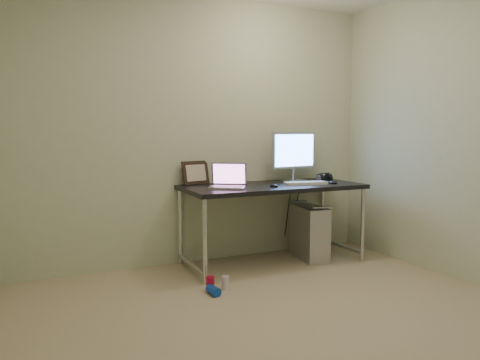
# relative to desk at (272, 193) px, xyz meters

# --- Properties ---
(floor) EXTENTS (3.50, 3.50, 0.00)m
(floor) POSITION_rel_desk_xyz_m (-0.58, -1.38, -0.68)
(floor) COLOR tan
(floor) RESTS_ON ground
(wall_back) EXTENTS (3.50, 0.02, 2.50)m
(wall_back) POSITION_rel_desk_xyz_m (-0.58, 0.37, 0.57)
(wall_back) COLOR beige
(wall_back) RESTS_ON ground
(desk) EXTENTS (1.69, 0.74, 0.75)m
(desk) POSITION_rel_desk_xyz_m (0.00, 0.00, 0.00)
(desk) COLOR black
(desk) RESTS_ON ground
(tower_computer) EXTENTS (0.29, 0.52, 0.55)m
(tower_computer) POSITION_rel_desk_xyz_m (0.41, -0.01, -0.42)
(tower_computer) COLOR #B2B3B7
(tower_computer) RESTS_ON ground
(cable_a) EXTENTS (0.01, 0.16, 0.69)m
(cable_a) POSITION_rel_desk_xyz_m (0.36, 0.32, -0.28)
(cable_a) COLOR black
(cable_a) RESTS_ON ground
(cable_b) EXTENTS (0.02, 0.11, 0.71)m
(cable_b) POSITION_rel_desk_xyz_m (0.45, 0.30, -0.30)
(cable_b) COLOR black
(cable_b) RESTS_ON ground
(can_red) EXTENTS (0.09, 0.09, 0.12)m
(can_red) POSITION_rel_desk_xyz_m (-0.83, -0.50, -0.62)
(can_red) COLOR #B60E2F
(can_red) RESTS_ON ground
(can_white) EXTENTS (0.08, 0.08, 0.11)m
(can_white) POSITION_rel_desk_xyz_m (-0.70, -0.50, -0.62)
(can_white) COLOR silver
(can_white) RESTS_ON ground
(can_blue) EXTENTS (0.08, 0.14, 0.07)m
(can_blue) POSITION_rel_desk_xyz_m (-0.83, -0.59, -0.64)
(can_blue) COLOR #0F40BB
(can_blue) RESTS_ON ground
(laptop) EXTENTS (0.41, 0.39, 0.22)m
(laptop) POSITION_rel_desk_xyz_m (-0.48, -0.04, 0.13)
(laptop) COLOR #ADADB4
(laptop) RESTS_ON desk
(monitor) EXTENTS (0.52, 0.18, 0.49)m
(monitor) POSITION_rel_desk_xyz_m (0.34, 0.18, 0.36)
(monitor) COLOR #ADADB4
(monitor) RESTS_ON desk
(keyboard) EXTENTS (0.42, 0.20, 0.02)m
(keyboard) POSITION_rel_desk_xyz_m (0.29, -0.11, 0.09)
(keyboard) COLOR silver
(keyboard) RESTS_ON desk
(mouse_right) EXTENTS (0.09, 0.12, 0.04)m
(mouse_right) POSITION_rel_desk_xyz_m (0.57, -0.16, 0.09)
(mouse_right) COLOR black
(mouse_right) RESTS_ON desk
(mouse_left) EXTENTS (0.06, 0.10, 0.03)m
(mouse_left) POSITION_rel_desk_xyz_m (-0.08, -0.16, 0.09)
(mouse_left) COLOR black
(mouse_left) RESTS_ON desk
(headphones) EXTENTS (0.16, 0.10, 0.10)m
(headphones) POSITION_rel_desk_xyz_m (0.65, 0.09, 0.10)
(headphones) COLOR black
(headphones) RESTS_ON desk
(picture_frame) EXTENTS (0.29, 0.14, 0.22)m
(picture_frame) POSITION_rel_desk_xyz_m (-0.65, 0.33, 0.19)
(picture_frame) COLOR black
(picture_frame) RESTS_ON desk
(webcam) EXTENTS (0.05, 0.04, 0.12)m
(webcam) POSITION_rel_desk_xyz_m (-0.44, 0.26, 0.16)
(webcam) COLOR silver
(webcam) RESTS_ON desk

